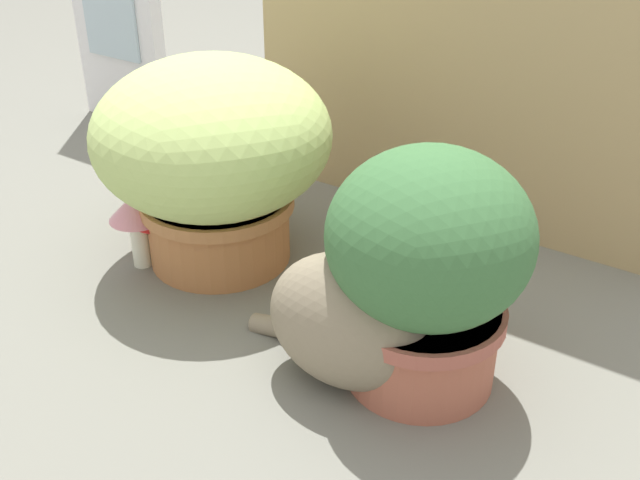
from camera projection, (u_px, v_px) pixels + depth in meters
ground_plane at (261, 329)px, 1.30m from camera, size 6.00×6.00×0.00m
grass_planter at (213, 152)px, 1.40m from camera, size 0.45×0.45×0.41m
leafy_planter at (427, 265)px, 1.09m from camera, size 0.30×0.30×0.39m
cat at (359, 319)px, 1.12m from camera, size 0.38×0.19×0.32m
mushroom_ornament_pink at (137, 213)px, 1.43m from camera, size 0.11×0.11×0.16m
mushroom_ornament_red at (156, 223)px, 1.45m from camera, size 0.08×0.08×0.13m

